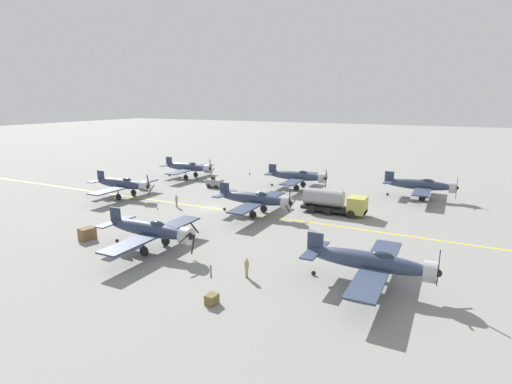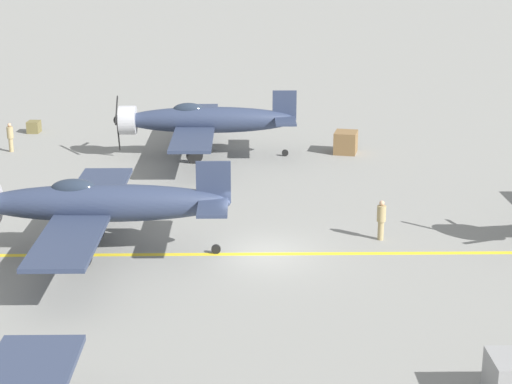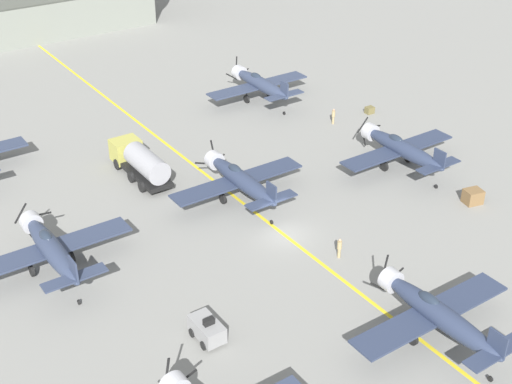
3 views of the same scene
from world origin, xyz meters
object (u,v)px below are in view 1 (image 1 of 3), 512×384
Objects in this scene: airplane_mid_left at (298,176)px; airplane_far_left at (421,185)px; tow_tractor at (215,183)px; ground_crew_inspecting at (247,267)px; airplane_near_center at (124,184)px; airplane_mid_center at (256,199)px; fuel_tanker at (334,202)px; supply_crate_by_tanker at (212,299)px; airplane_far_right at (372,262)px; airplane_near_left at (189,167)px; airplane_mid_right at (151,230)px; supply_crate_mid_lane at (87,234)px; ground_crew_walking at (176,201)px; traffic_cone at (250,173)px.

airplane_far_left is at bearing 109.19° from airplane_mid_left.
tow_tractor reaches higher than ground_crew_inspecting.
tow_tractor is 1.58× the size of ground_crew_inspecting.
airplane_near_center is 21.24m from airplane_mid_center.
fuel_tanker reaches higher than supply_crate_by_tanker.
fuel_tanker is 4.88× the size of ground_crew_inspecting.
ground_crew_inspecting is (2.81, -9.22, -1.12)m from airplane_far_right.
airplane_far_right reaches higher than airplane_near_left.
tow_tractor is (-26.26, -9.86, -1.22)m from airplane_mid_right.
airplane_mid_right is 1.00× the size of airplane_mid_center.
supply_crate_mid_lane is at bearing 30.19° from airplane_near_center.
airplane_near_left reaches higher than tow_tractor.
airplane_near_center is at bearing -104.50° from airplane_mid_center.
airplane_mid_left is 14.82m from fuel_tanker.
airplane_mid_center is 1.50× the size of fuel_tanker.
ground_crew_walking is (1.48, -11.10, -1.12)m from airplane_mid_center.
traffic_cone is (-5.77, -30.98, -1.74)m from airplane_far_left.
airplane_far_left is at bearing 124.51° from ground_crew_walking.
airplane_near_center is 1.00× the size of airplane_far_left.
ground_crew_walking is at bearing 179.01° from supply_crate_mid_lane.
airplane_mid_left reaches higher than ground_crew_walking.
airplane_mid_left is 34.03m from supply_crate_mid_lane.
airplane_far_right is at bearing 68.27° from airplane_near_center.
airplane_near_center is 7.31× the size of ground_crew_inspecting.
airplane_mid_center is at bearing -137.74° from airplane_far_right.
airplane_far_right reaches higher than airplane_mid_left.
airplane_mid_right is at bearing -30.42° from fuel_tanker.
airplane_near_center reaches higher than airplane_mid_center.
airplane_near_center is 13.91× the size of supply_crate_by_tanker.
airplane_near_left is at bearing -118.64° from tow_tractor.
supply_crate_mid_lane reaches higher than supply_crate_by_tanker.
fuel_tanker is 21.37m from ground_crew_inspecting.
ground_crew_inspecting is at bearing 27.52° from traffic_cone.
airplane_mid_center is 11.25m from ground_crew_walking.
ground_crew_walking is (12.63, 2.13, 0.10)m from tow_tractor.
fuel_tanker is 22.53m from tow_tractor.
airplane_mid_left is at bearing 150.35° from ground_crew_walking.
airplane_near_center reaches higher than airplane_mid_left.
airplane_mid_left is 7.31× the size of ground_crew_inspecting.
fuel_tanker is at bearing 74.14° from tow_tractor.
airplane_near_left is at bearing -141.94° from supply_crate_by_tanker.
airplane_near_center reaches higher than traffic_cone.
airplane_mid_center is at bearing 170.96° from airplane_mid_right.
airplane_mid_left is at bearing 161.99° from supply_crate_mid_lane.
airplane_far_right is 31.70m from airplane_far_left.
airplane_near_center is at bearing -118.63° from ground_crew_inspecting.
airplane_mid_right is at bearing -119.84° from supply_crate_by_tanker.
airplane_far_right is 21.48m from airplane_mid_center.
airplane_mid_left is 8.25× the size of supply_crate_mid_lane.
airplane_near_left is 1.00× the size of airplane_far_right.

